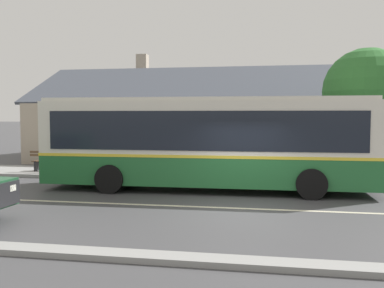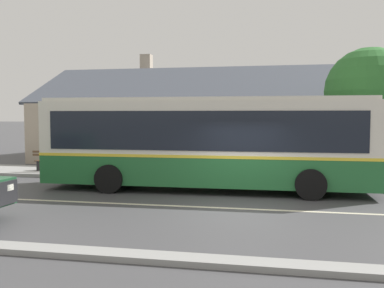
{
  "view_description": "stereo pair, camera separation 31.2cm",
  "coord_description": "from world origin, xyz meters",
  "views": [
    {
      "loc": [
        0.74,
        -12.3,
        2.7
      ],
      "look_at": [
        -2.04,
        3.39,
        1.63
      ],
      "focal_mm": 40.0,
      "sensor_mm": 36.0,
      "label": 1
    },
    {
      "loc": [
        1.04,
        -12.24,
        2.7
      ],
      "look_at": [
        -2.04,
        3.39,
        1.63
      ],
      "focal_mm": 40.0,
      "sensor_mm": 36.0,
      "label": 2
    }
  ],
  "objects": [
    {
      "name": "lane_divider_stripe",
      "position": [
        0.0,
        0.0,
        0.0
      ],
      "size": [
        60.0,
        0.16,
        0.01
      ],
      "primitive_type": "cube",
      "color": "beige",
      "rests_on": "ground"
    },
    {
      "name": "ground_plane",
      "position": [
        0.0,
        0.0,
        0.0
      ],
      "size": [
        300.0,
        300.0,
        0.0
      ],
      "primitive_type": "plane",
      "color": "#424244"
    },
    {
      "name": "curb_near",
      "position": [
        0.0,
        -4.75,
        0.06
      ],
      "size": [
        60.0,
        0.5,
        0.12
      ],
      "primitive_type": "cube",
      "color": "gray",
      "rests_on": "ground"
    },
    {
      "name": "bench_down_street",
      "position": [
        -4.52,
        5.89,
        0.57
      ],
      "size": [
        1.79,
        0.51,
        0.94
      ],
      "color": "brown",
      "rests_on": "sidewalk_far"
    },
    {
      "name": "street_tree_primary",
      "position": [
        4.84,
        6.83,
        3.68
      ],
      "size": [
        3.66,
        3.66,
        5.53
      ],
      "color": "#4C3828",
      "rests_on": "ground"
    },
    {
      "name": "bus_stop_sign",
      "position": [
        4.8,
        4.99,
        1.64
      ],
      "size": [
        0.36,
        0.07,
        2.4
      ],
      "color": "gray",
      "rests_on": "sidewalk_far"
    },
    {
      "name": "bench_by_building",
      "position": [
        -8.98,
        5.62,
        0.57
      ],
      "size": [
        1.76,
        0.51,
        0.94
      ],
      "color": "brown",
      "rests_on": "sidewalk_far"
    },
    {
      "name": "community_building",
      "position": [
        -1.42,
        14.49,
        1.82
      ],
      "size": [
        22.98,
        10.88,
        6.75
      ],
      "color": "tan",
      "rests_on": "ground"
    },
    {
      "name": "sidewalk_far",
      "position": [
        0.0,
        6.0,
        0.07
      ],
      "size": [
        60.0,
        3.0,
        0.15
      ],
      "primitive_type": "cube",
      "color": "gray",
      "rests_on": "ground"
    },
    {
      "name": "transit_bus",
      "position": [
        -1.45,
        2.9,
        1.78
      ],
      "size": [
        11.7,
        2.9,
        3.32
      ],
      "color": "#236633",
      "rests_on": "ground"
    }
  ]
}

